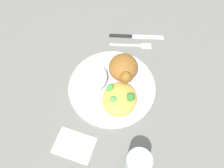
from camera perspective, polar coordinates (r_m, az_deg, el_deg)
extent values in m
plane|color=slate|center=(0.67, 0.00, -1.09)|extent=(2.00, 2.00, 0.00)
cylinder|color=white|center=(0.66, 0.00, -0.85)|extent=(0.26, 0.26, 0.01)
torus|color=white|center=(0.66, 0.00, -0.60)|extent=(0.26, 0.26, 0.01)
ellipsoid|color=brown|center=(0.65, 2.95, 4.38)|extent=(0.09, 0.09, 0.06)
sphere|color=brown|center=(0.62, 3.59, 1.87)|extent=(0.03, 0.03, 0.03)
ellipsoid|color=white|center=(0.65, -4.72, 1.65)|extent=(0.10, 0.08, 0.04)
ellipsoid|color=gold|center=(0.62, 1.99, -3.89)|extent=(0.11, 0.10, 0.03)
sphere|color=#489342|center=(0.61, 0.43, -4.14)|extent=(0.02, 0.02, 0.02)
sphere|color=#34742F|center=(0.61, 4.85, -3.36)|extent=(0.03, 0.03, 0.03)
sphere|color=#247022|center=(0.61, 4.28, -4.28)|extent=(0.02, 0.02, 0.02)
sphere|color=green|center=(0.62, -0.68, -1.53)|extent=(0.02, 0.02, 0.02)
sphere|color=#3E883A|center=(0.62, -0.37, -0.77)|extent=(0.02, 0.02, 0.02)
cube|color=silver|center=(0.76, 3.61, 10.12)|extent=(0.02, 0.11, 0.01)
cube|color=silver|center=(0.77, 8.90, 9.77)|extent=(0.03, 0.04, 0.00)
cube|color=black|center=(0.79, 2.28, 12.52)|extent=(0.02, 0.08, 0.01)
cube|color=#B2B2B7|center=(0.79, 9.29, 11.97)|extent=(0.03, 0.11, 0.00)
cylinder|color=silver|center=(0.56, 6.69, -19.95)|extent=(0.06, 0.06, 0.09)
cube|color=white|center=(0.61, -9.82, -15.42)|extent=(0.09, 0.11, 0.00)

